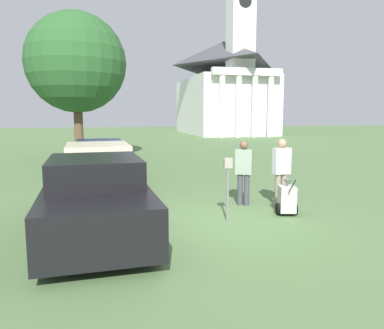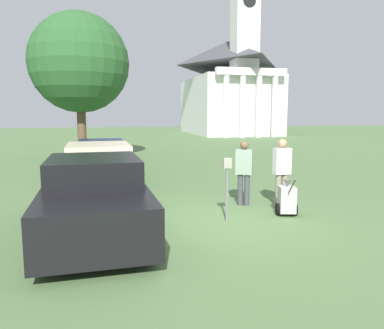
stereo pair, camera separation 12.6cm
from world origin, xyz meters
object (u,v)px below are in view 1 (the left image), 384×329
(parked_car_navy, at_px, (100,161))
(church, at_px, (224,84))
(parked_car_black, at_px, (96,198))
(equipment_cart, at_px, (287,199))
(parked_car_cream, at_px, (98,173))
(person_worker, at_px, (244,169))
(parking_meter, at_px, (228,178))
(person_supervisor, at_px, (281,168))

(parked_car_navy, xyz_separation_m, church, (14.04, 28.88, 5.12))
(parked_car_black, distance_m, equipment_cart, 4.32)
(church, bearing_deg, parked_car_navy, -115.93)
(parked_car_cream, relative_size, church, 0.24)
(parked_car_black, height_order, person_worker, person_worker)
(parking_meter, bearing_deg, equipment_cart, 6.70)
(parked_car_black, distance_m, church, 38.30)
(parked_car_cream, height_order, person_worker, person_worker)
(parked_car_black, xyz_separation_m, parking_meter, (2.78, 0.19, 0.26))
(parking_meter, distance_m, church, 37.16)
(parked_car_black, height_order, parked_car_navy, parked_car_black)
(person_worker, bearing_deg, parked_car_cream, 3.15)
(parked_car_black, height_order, parking_meter, parked_car_black)
(parked_car_navy, relative_size, person_worker, 3.20)
(person_worker, xyz_separation_m, person_supervisor, (0.90, -0.30, 0.03))
(parking_meter, relative_size, person_worker, 0.84)
(parked_car_navy, distance_m, church, 32.52)
(parked_car_navy, height_order, person_worker, person_worker)
(parked_car_cream, relative_size, parking_meter, 3.57)
(equipment_cart, relative_size, church, 0.05)
(parked_car_cream, height_order, parking_meter, parked_car_cream)
(parked_car_cream, xyz_separation_m, parking_meter, (2.78, -2.92, 0.26))
(parking_meter, distance_m, person_supervisor, 2.04)
(parked_car_cream, distance_m, parking_meter, 4.04)
(parked_car_navy, relative_size, church, 0.25)
(parked_car_navy, bearing_deg, parked_car_cream, -92.88)
(parked_car_black, xyz_separation_m, parked_car_cream, (0.00, 3.11, 0.00))
(parked_car_black, distance_m, parked_car_cream, 3.11)
(equipment_cart, xyz_separation_m, church, (9.75, 34.91, 5.39))
(equipment_cart, bearing_deg, parked_car_navy, 139.74)
(parked_car_navy, distance_m, parking_meter, 6.81)
(parked_car_cream, xyz_separation_m, church, (14.04, 32.17, 5.06))
(person_supervisor, xyz_separation_m, church, (9.49, 34.07, 4.79))
(parked_car_navy, bearing_deg, church, 61.19)
(parked_car_black, relative_size, equipment_cart, 4.86)
(person_worker, height_order, church, church)
(parked_car_black, bearing_deg, parked_car_navy, 87.11)
(parked_car_cream, bearing_deg, person_worker, -26.65)
(parked_car_black, xyz_separation_m, church, (14.04, 35.28, 5.06))
(parked_car_cream, bearing_deg, parked_car_black, -92.89)
(parked_car_navy, height_order, person_supervisor, person_supervisor)
(parked_car_cream, distance_m, equipment_cart, 5.10)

